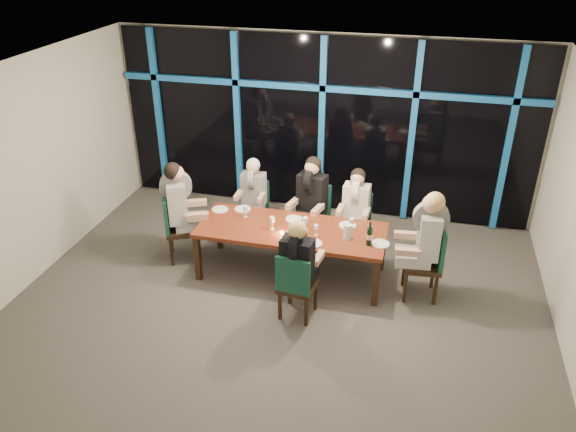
{
  "coord_description": "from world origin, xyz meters",
  "views": [
    {
      "loc": [
        1.59,
        -5.76,
        4.57
      ],
      "look_at": [
        0.0,
        0.6,
        1.05
      ],
      "focal_mm": 35.0,
      "sensor_mm": 36.0,
      "label": 1
    }
  ],
  "objects_px": {
    "chair_far_mid": "(313,212)",
    "chair_near_mid": "(296,284)",
    "wine_bottle": "(369,236)",
    "diner_end_right": "(426,230)",
    "diner_far_right": "(356,200)",
    "dining_table": "(291,233)",
    "diner_far_left": "(253,187)",
    "chair_end_left": "(176,224)",
    "chair_far_right": "(356,219)",
    "chair_far_left": "(255,205)",
    "diner_end_left": "(180,198)",
    "chair_end_right": "(429,258)",
    "diner_near_mid": "(298,254)",
    "diner_far_mid": "(311,191)",
    "water_pitcher": "(348,232)"
  },
  "relations": [
    {
      "from": "dining_table",
      "to": "diner_far_left",
      "type": "relative_size",
      "value": 2.99
    },
    {
      "from": "chair_end_left",
      "to": "chair_end_right",
      "type": "bearing_deg",
      "value": -115.6
    },
    {
      "from": "chair_far_mid",
      "to": "chair_end_left",
      "type": "height_order",
      "value": "chair_end_left"
    },
    {
      "from": "dining_table",
      "to": "diner_end_left",
      "type": "height_order",
      "value": "diner_end_left"
    },
    {
      "from": "chair_far_mid",
      "to": "diner_far_left",
      "type": "distance_m",
      "value": 1.01
    },
    {
      "from": "chair_far_left",
      "to": "diner_end_left",
      "type": "bearing_deg",
      "value": -131.51
    },
    {
      "from": "chair_near_mid",
      "to": "diner_end_right",
      "type": "distance_m",
      "value": 1.82
    },
    {
      "from": "chair_far_mid",
      "to": "diner_end_right",
      "type": "height_order",
      "value": "diner_end_right"
    },
    {
      "from": "chair_end_left",
      "to": "chair_near_mid",
      "type": "bearing_deg",
      "value": -140.21
    },
    {
      "from": "chair_end_right",
      "to": "chair_near_mid",
      "type": "bearing_deg",
      "value": -66.3
    },
    {
      "from": "chair_far_right",
      "to": "diner_end_left",
      "type": "bearing_deg",
      "value": -157.25
    },
    {
      "from": "diner_far_left",
      "to": "chair_end_right",
      "type": "bearing_deg",
      "value": -21.36
    },
    {
      "from": "diner_far_left",
      "to": "diner_end_left",
      "type": "distance_m",
      "value": 1.22
    },
    {
      "from": "diner_far_mid",
      "to": "diner_end_left",
      "type": "relative_size",
      "value": 0.96
    },
    {
      "from": "chair_end_left",
      "to": "chair_near_mid",
      "type": "distance_m",
      "value": 2.26
    },
    {
      "from": "chair_end_right",
      "to": "chair_far_right",
      "type": "bearing_deg",
      "value": -137.01
    },
    {
      "from": "wine_bottle",
      "to": "water_pitcher",
      "type": "xyz_separation_m",
      "value": [
        -0.3,
        0.09,
        -0.03
      ]
    },
    {
      "from": "chair_far_mid",
      "to": "wine_bottle",
      "type": "height_order",
      "value": "wine_bottle"
    },
    {
      "from": "wine_bottle",
      "to": "diner_end_right",
      "type": "bearing_deg",
      "value": 8.53
    },
    {
      "from": "chair_far_left",
      "to": "diner_end_left",
      "type": "relative_size",
      "value": 0.87
    },
    {
      "from": "diner_far_mid",
      "to": "diner_far_right",
      "type": "relative_size",
      "value": 1.09
    },
    {
      "from": "diner_far_right",
      "to": "chair_far_right",
      "type": "bearing_deg",
      "value": 90.0
    },
    {
      "from": "chair_far_left",
      "to": "diner_far_mid",
      "type": "height_order",
      "value": "diner_far_mid"
    },
    {
      "from": "dining_table",
      "to": "diner_far_right",
      "type": "xyz_separation_m",
      "value": [
        0.77,
        0.82,
        0.21
      ]
    },
    {
      "from": "chair_far_right",
      "to": "chair_far_mid",
      "type": "bearing_deg",
      "value": -175.76
    },
    {
      "from": "chair_far_left",
      "to": "chair_end_right",
      "type": "height_order",
      "value": "chair_end_right"
    },
    {
      "from": "chair_far_left",
      "to": "chair_far_right",
      "type": "relative_size",
      "value": 0.96
    },
    {
      "from": "chair_end_right",
      "to": "wine_bottle",
      "type": "xyz_separation_m",
      "value": [
        -0.8,
        -0.12,
        0.29
      ]
    },
    {
      "from": "diner_far_right",
      "to": "water_pitcher",
      "type": "height_order",
      "value": "diner_far_right"
    },
    {
      "from": "chair_near_mid",
      "to": "wine_bottle",
      "type": "xyz_separation_m",
      "value": [
        0.8,
        0.79,
        0.35
      ]
    },
    {
      "from": "diner_far_mid",
      "to": "diner_end_right",
      "type": "relative_size",
      "value": 0.96
    },
    {
      "from": "diner_far_left",
      "to": "diner_end_right",
      "type": "xyz_separation_m",
      "value": [
        2.64,
        -1.01,
        0.15
      ]
    },
    {
      "from": "chair_far_mid",
      "to": "chair_near_mid",
      "type": "bearing_deg",
      "value": -71.52
    },
    {
      "from": "dining_table",
      "to": "diner_far_left",
      "type": "xyz_separation_m",
      "value": [
        -0.84,
        0.94,
        0.17
      ]
    },
    {
      "from": "chair_far_mid",
      "to": "chair_far_left",
      "type": "bearing_deg",
      "value": -173.83
    },
    {
      "from": "chair_far_mid",
      "to": "chair_end_left",
      "type": "bearing_deg",
      "value": -141.42
    },
    {
      "from": "chair_end_left",
      "to": "diner_near_mid",
      "type": "xyz_separation_m",
      "value": [
        2.05,
        -0.9,
        0.33
      ]
    },
    {
      "from": "chair_far_mid",
      "to": "dining_table",
      "type": "bearing_deg",
      "value": -84.46
    },
    {
      "from": "chair_far_left",
      "to": "chair_end_left",
      "type": "bearing_deg",
      "value": -133.13
    },
    {
      "from": "chair_end_right",
      "to": "diner_end_left",
      "type": "xyz_separation_m",
      "value": [
        -3.55,
        0.11,
        0.42
      ]
    },
    {
      "from": "chair_far_left",
      "to": "chair_end_left",
      "type": "distance_m",
      "value": 1.35
    },
    {
      "from": "diner_far_left",
      "to": "diner_end_right",
      "type": "distance_m",
      "value": 2.83
    },
    {
      "from": "chair_far_mid",
      "to": "diner_far_right",
      "type": "bearing_deg",
      "value": 7.17
    },
    {
      "from": "chair_end_left",
      "to": "water_pitcher",
      "type": "height_order",
      "value": "chair_end_left"
    },
    {
      "from": "chair_near_mid",
      "to": "diner_near_mid",
      "type": "xyz_separation_m",
      "value": [
        0.01,
        0.08,
        0.38
      ]
    },
    {
      "from": "dining_table",
      "to": "diner_end_right",
      "type": "height_order",
      "value": "diner_end_right"
    },
    {
      "from": "chair_near_mid",
      "to": "diner_far_left",
      "type": "bearing_deg",
      "value": -51.84
    },
    {
      "from": "chair_end_right",
      "to": "water_pitcher",
      "type": "relative_size",
      "value": 5.02
    },
    {
      "from": "chair_far_left",
      "to": "chair_near_mid",
      "type": "xyz_separation_m",
      "value": [
        1.14,
        -1.98,
        0.04
      ]
    },
    {
      "from": "chair_far_right",
      "to": "diner_near_mid",
      "type": "xyz_separation_m",
      "value": [
        -0.48,
        -1.79,
        0.4
      ]
    }
  ]
}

